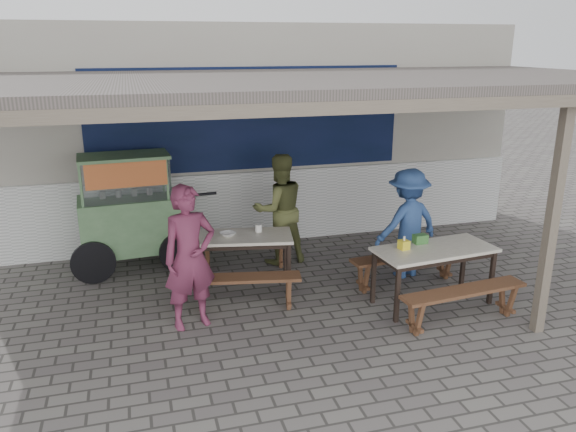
# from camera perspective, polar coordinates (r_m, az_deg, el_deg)

# --- Properties ---
(ground) EXTENTS (60.00, 60.00, 0.00)m
(ground) POSITION_cam_1_polar(r_m,az_deg,el_deg) (6.87, 3.24, -10.57)
(ground) COLOR #605C57
(ground) RESTS_ON ground
(back_wall) EXTENTS (9.00, 1.28, 3.50)m
(back_wall) POSITION_cam_1_polar(r_m,az_deg,el_deg) (9.65, -3.50, 8.34)
(back_wall) COLOR #B0AD9E
(back_wall) RESTS_ON ground
(warung_roof) EXTENTS (9.00, 4.21, 2.81)m
(warung_roof) POSITION_cam_1_polar(r_m,az_deg,el_deg) (6.96, 1.31, 13.21)
(warung_roof) COLOR #574D4A
(warung_roof) RESTS_ON ground
(table_left) EXTENTS (1.37, 0.87, 0.75)m
(table_left) POSITION_cam_1_polar(r_m,az_deg,el_deg) (7.51, -4.49, -2.56)
(table_left) COLOR white
(table_left) RESTS_ON ground
(bench_left_street) EXTENTS (1.40, 0.53, 0.45)m
(bench_left_street) POSITION_cam_1_polar(r_m,az_deg,el_deg) (7.00, -4.37, -7.01)
(bench_left_street) COLOR brown
(bench_left_street) RESTS_ON ground
(bench_left_wall) EXTENTS (1.40, 0.53, 0.45)m
(bench_left_wall) POSITION_cam_1_polar(r_m,az_deg,el_deg) (8.26, -4.48, -3.14)
(bench_left_wall) COLOR brown
(bench_left_wall) RESTS_ON ground
(table_right) EXTENTS (1.57, 0.83, 0.75)m
(table_right) POSITION_cam_1_polar(r_m,az_deg,el_deg) (7.26, 14.66, -3.75)
(table_right) COLOR white
(table_right) RESTS_ON ground
(bench_right_street) EXTENTS (1.63, 0.44, 0.45)m
(bench_right_street) POSITION_cam_1_polar(r_m,az_deg,el_deg) (6.94, 17.40, -7.92)
(bench_right_street) COLOR brown
(bench_right_street) RESTS_ON ground
(bench_right_wall) EXTENTS (1.63, 0.44, 0.45)m
(bench_right_wall) POSITION_cam_1_polar(r_m,az_deg,el_deg) (7.84, 11.89, -4.55)
(bench_right_wall) COLOR brown
(bench_right_wall) RESTS_ON ground
(vendor_cart) EXTENTS (2.11, 0.93, 1.70)m
(vendor_cart) POSITION_cam_1_polar(r_m,az_deg,el_deg) (8.38, -15.71, 0.79)
(vendor_cart) COLOR #6F9F6A
(vendor_cart) RESTS_ON ground
(patron_street_side) EXTENTS (0.70, 0.55, 1.70)m
(patron_street_side) POSITION_cam_1_polar(r_m,az_deg,el_deg) (6.52, -9.95, -4.17)
(patron_street_side) COLOR #6F2A46
(patron_street_side) RESTS_ON ground
(patron_wall_side) EXTENTS (0.87, 0.72, 1.66)m
(patron_wall_side) POSITION_cam_1_polar(r_m,az_deg,el_deg) (8.34, -0.90, 0.70)
(patron_wall_side) COLOR brown
(patron_wall_side) RESTS_ON ground
(patron_right_table) EXTENTS (1.10, 0.77, 1.55)m
(patron_right_table) POSITION_cam_1_polar(r_m,az_deg,el_deg) (8.04, 12.03, -0.72)
(patron_right_table) COLOR #325394
(patron_right_table) RESTS_ON ground
(tissue_box) EXTENTS (0.13, 0.13, 0.11)m
(tissue_box) POSITION_cam_1_polar(r_m,az_deg,el_deg) (7.09, 11.68, -2.88)
(tissue_box) COLOR yellow
(tissue_box) RESTS_ON table_right
(donation_box) EXTENTS (0.18, 0.13, 0.12)m
(donation_box) POSITION_cam_1_polar(r_m,az_deg,el_deg) (7.34, 13.28, -2.28)
(donation_box) COLOR #3C7A36
(donation_box) RESTS_ON table_right
(condiment_jar) EXTENTS (0.09, 0.09, 0.10)m
(condiment_jar) POSITION_cam_1_polar(r_m,az_deg,el_deg) (7.59, -3.03, -1.23)
(condiment_jar) COLOR white
(condiment_jar) RESTS_ON table_left
(condiment_bowl) EXTENTS (0.26, 0.26, 0.05)m
(condiment_bowl) POSITION_cam_1_polar(r_m,az_deg,el_deg) (7.47, -6.14, -1.84)
(condiment_bowl) COLOR white
(condiment_bowl) RESTS_ON table_left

